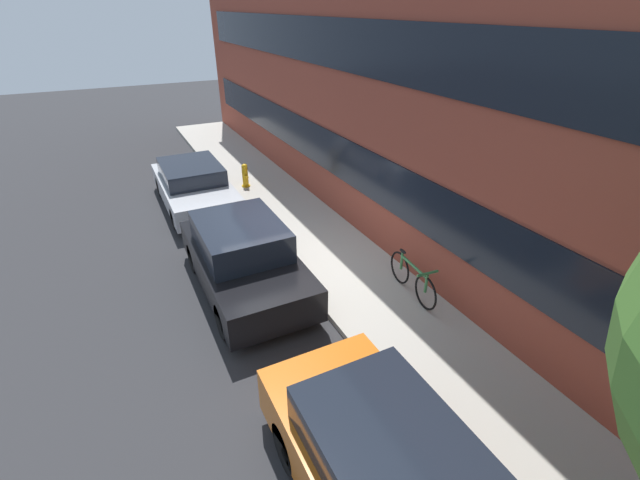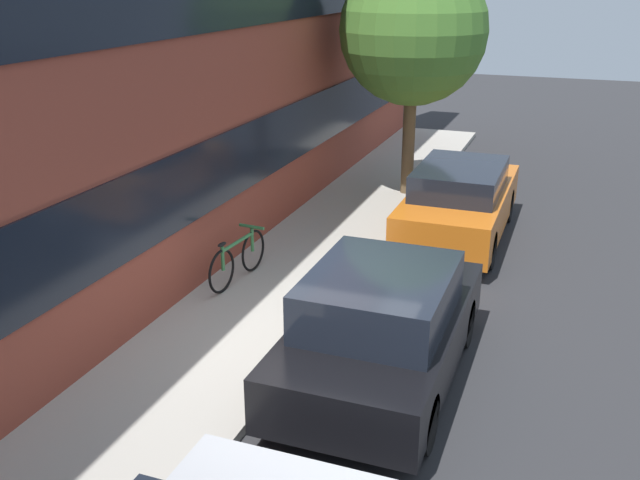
% 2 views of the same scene
% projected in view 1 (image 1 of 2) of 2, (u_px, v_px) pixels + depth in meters
% --- Properties ---
extents(ground_plane, '(56.00, 56.00, 0.00)m').
position_uv_depth(ground_plane, '(296.00, 278.00, 9.20)').
color(ground_plane, '#2B2B2D').
extents(sidewalk_strip, '(28.00, 2.25, 0.12)m').
position_uv_depth(sidewalk_strip, '(341.00, 264.00, 9.61)').
color(sidewalk_strip, '#A8A399').
rests_on(sidewalk_strip, ground_plane).
extents(rowhouse_facade, '(28.00, 1.02, 7.94)m').
position_uv_depth(rowhouse_facade, '(416.00, 74.00, 8.33)').
color(rowhouse_facade, brown).
rests_on(rowhouse_facade, ground_plane).
extents(parked_car_silver, '(4.00, 1.78, 1.22)m').
position_uv_depth(parked_car_silver, '(194.00, 185.00, 12.25)').
color(parked_car_silver, '#B2B5BA').
rests_on(parked_car_silver, ground_plane).
extents(parked_car_black, '(3.82, 1.77, 1.46)m').
position_uv_depth(parked_car_black, '(244.00, 258.00, 8.54)').
color(parked_car_black, black).
rests_on(parked_car_black, ground_plane).
extents(fire_hydrant, '(0.48, 0.27, 0.74)m').
position_uv_depth(fire_hydrant, '(245.00, 175.00, 13.35)').
color(fire_hydrant, gold).
rests_on(fire_hydrant, sidewalk_strip).
extents(bicycle, '(1.60, 0.44, 0.78)m').
position_uv_depth(bicycle, '(412.00, 278.00, 8.32)').
color(bicycle, black).
rests_on(bicycle, sidewalk_strip).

